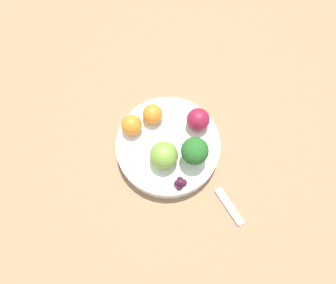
{
  "coord_description": "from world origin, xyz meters",
  "views": [
    {
      "loc": [
        -0.25,
        -0.01,
        0.72
      ],
      "look_at": [
        0.0,
        0.0,
        0.07
      ],
      "focal_mm": 35.0,
      "sensor_mm": 36.0,
      "label": 1
    }
  ],
  "objects_px": {
    "apple_green": "(198,120)",
    "orange_front": "(153,114)",
    "bowl": "(168,146)",
    "apple_red": "(164,155)",
    "grape_cluster": "(180,183)",
    "spoon": "(229,206)",
    "orange_back": "(132,125)",
    "broccoli": "(195,151)"
  },
  "relations": [
    {
      "from": "grape_cluster",
      "to": "spoon",
      "type": "distance_m",
      "value": 0.12
    },
    {
      "from": "orange_back",
      "to": "apple_red",
      "type": "bearing_deg",
      "value": -133.12
    },
    {
      "from": "apple_red",
      "to": "orange_back",
      "type": "relative_size",
      "value": 1.31
    },
    {
      "from": "grape_cluster",
      "to": "spoon",
      "type": "height_order",
      "value": "grape_cluster"
    },
    {
      "from": "bowl",
      "to": "broccoli",
      "type": "distance_m",
      "value": 0.09
    },
    {
      "from": "broccoli",
      "to": "apple_red",
      "type": "xyz_separation_m",
      "value": [
        -0.01,
        0.06,
        -0.01
      ]
    },
    {
      "from": "apple_green",
      "to": "orange_front",
      "type": "bearing_deg",
      "value": 83.81
    },
    {
      "from": "bowl",
      "to": "spoon",
      "type": "xyz_separation_m",
      "value": [
        -0.12,
        -0.13,
        -0.01
      ]
    },
    {
      "from": "apple_red",
      "to": "grape_cluster",
      "type": "height_order",
      "value": "apple_red"
    },
    {
      "from": "apple_green",
      "to": "grape_cluster",
      "type": "bearing_deg",
      "value": 165.88
    },
    {
      "from": "apple_red",
      "to": "grape_cluster",
      "type": "distance_m",
      "value": 0.07
    },
    {
      "from": "orange_front",
      "to": "broccoli",
      "type": "bearing_deg",
      "value": -134.23
    },
    {
      "from": "apple_red",
      "to": "orange_front",
      "type": "relative_size",
      "value": 1.33
    },
    {
      "from": "orange_front",
      "to": "orange_back",
      "type": "distance_m",
      "value": 0.05
    },
    {
      "from": "bowl",
      "to": "apple_green",
      "type": "distance_m",
      "value": 0.09
    },
    {
      "from": "apple_green",
      "to": "grape_cluster",
      "type": "distance_m",
      "value": 0.14
    },
    {
      "from": "orange_front",
      "to": "grape_cluster",
      "type": "xyz_separation_m",
      "value": [
        -0.15,
        -0.06,
        -0.01
      ]
    },
    {
      "from": "broccoli",
      "to": "apple_red",
      "type": "bearing_deg",
      "value": 96.38
    },
    {
      "from": "apple_green",
      "to": "orange_back",
      "type": "relative_size",
      "value": 1.12
    },
    {
      "from": "bowl",
      "to": "apple_green",
      "type": "height_order",
      "value": "apple_green"
    },
    {
      "from": "orange_back",
      "to": "spoon",
      "type": "bearing_deg",
      "value": -126.04
    },
    {
      "from": "spoon",
      "to": "apple_green",
      "type": "bearing_deg",
      "value": 22.76
    },
    {
      "from": "bowl",
      "to": "broccoli",
      "type": "relative_size",
      "value": 3.13
    },
    {
      "from": "apple_red",
      "to": "orange_front",
      "type": "xyz_separation_m",
      "value": [
        0.09,
        0.03,
        -0.01
      ]
    },
    {
      "from": "broccoli",
      "to": "orange_back",
      "type": "relative_size",
      "value": 1.61
    },
    {
      "from": "spoon",
      "to": "grape_cluster",
      "type": "bearing_deg",
      "value": 71.01
    },
    {
      "from": "broccoli",
      "to": "orange_back",
      "type": "distance_m",
      "value": 0.15
    },
    {
      "from": "orange_front",
      "to": "grape_cluster",
      "type": "distance_m",
      "value": 0.16
    },
    {
      "from": "orange_front",
      "to": "apple_green",
      "type": "bearing_deg",
      "value": -96.19
    },
    {
      "from": "spoon",
      "to": "broccoli",
      "type": "bearing_deg",
      "value": 40.08
    },
    {
      "from": "apple_red",
      "to": "orange_front",
      "type": "distance_m",
      "value": 0.1
    },
    {
      "from": "broccoli",
      "to": "orange_front",
      "type": "relative_size",
      "value": 1.64
    },
    {
      "from": "orange_back",
      "to": "spoon",
      "type": "xyz_separation_m",
      "value": [
        -0.16,
        -0.21,
        -0.05
      ]
    },
    {
      "from": "apple_green",
      "to": "grape_cluster",
      "type": "height_order",
      "value": "apple_green"
    },
    {
      "from": "bowl",
      "to": "orange_front",
      "type": "height_order",
      "value": "orange_front"
    },
    {
      "from": "broccoli",
      "to": "orange_back",
      "type": "bearing_deg",
      "value": 65.66
    },
    {
      "from": "grape_cluster",
      "to": "spoon",
      "type": "relative_size",
      "value": 0.34
    },
    {
      "from": "apple_red",
      "to": "apple_green",
      "type": "relative_size",
      "value": 1.17
    },
    {
      "from": "spoon",
      "to": "orange_front",
      "type": "bearing_deg",
      "value": 42.95
    },
    {
      "from": "bowl",
      "to": "apple_red",
      "type": "bearing_deg",
      "value": 169.36
    },
    {
      "from": "bowl",
      "to": "broccoli",
      "type": "height_order",
      "value": "broccoli"
    },
    {
      "from": "broccoli",
      "to": "spoon",
      "type": "height_order",
      "value": "broccoli"
    }
  ]
}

